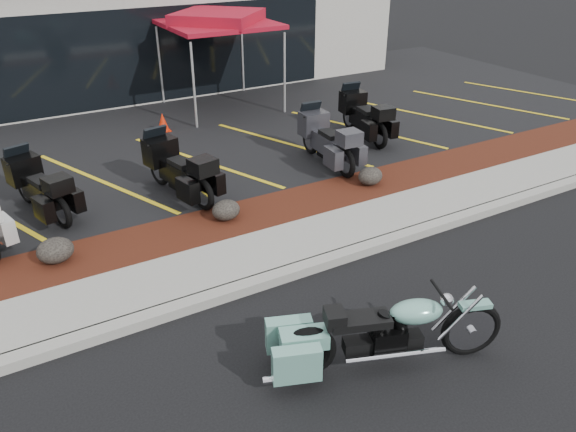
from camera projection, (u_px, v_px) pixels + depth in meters
ground at (350, 297)px, 8.19m from camera, size 90.00×90.00×0.00m
curb at (317, 264)px, 8.84m from camera, size 24.00×0.25×0.15m
sidewalk at (295, 244)px, 9.38m from camera, size 24.00×1.20×0.15m
mulch_bed at (262, 215)px, 10.30m from camera, size 24.00×1.20×0.16m
upper_lot at (165, 131)px, 14.44m from camera, size 26.00×9.60×0.15m
dealership_building at (96, 20)px, 18.35m from camera, size 18.00×8.16×4.00m
boulder_left at (55, 250)px, 8.66m from camera, size 0.56×0.47×0.40m
boulder_mid at (226, 210)px, 9.91m from camera, size 0.51×0.42×0.36m
boulder_right at (370, 176)px, 11.23m from camera, size 0.51×0.43×0.36m
hero_cruiser at (472, 322)px, 6.87m from camera, size 2.99×1.69×1.02m
touring_black_front at (22, 174)px, 10.35m from camera, size 1.28×2.10×1.15m
touring_black_mid at (158, 156)px, 11.06m from camera, size 1.23×2.21×1.21m
touring_grey at (311, 128)px, 12.57m from camera, size 0.91×2.13×1.21m
touring_black_rear at (350, 106)px, 14.09m from camera, size 1.07×2.16×1.21m
traffic_cone at (163, 122)px, 14.12m from camera, size 0.38×0.38×0.46m
popup_canopy at (218, 21)px, 14.97m from camera, size 3.18×3.18×2.60m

